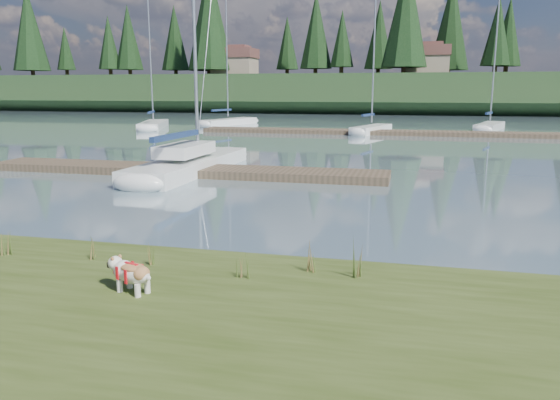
# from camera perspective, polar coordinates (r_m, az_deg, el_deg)

# --- Properties ---
(ground) EXTENTS (200.00, 200.00, 0.00)m
(ground) POSITION_cam_1_polar(r_m,az_deg,el_deg) (41.01, 7.10, 6.88)
(ground) COLOR gray
(ground) RESTS_ON ground
(ridge) EXTENTS (200.00, 20.00, 5.00)m
(ridge) POSITION_cam_1_polar(r_m,az_deg,el_deg) (83.74, 10.69, 10.81)
(ridge) COLOR black
(ridge) RESTS_ON ground
(bulldog) EXTENTS (0.83, 0.51, 0.49)m
(bulldog) POSITION_cam_1_polar(r_m,az_deg,el_deg) (8.27, -15.26, -7.28)
(bulldog) COLOR silver
(bulldog) RESTS_ON bank
(sailboat_main) EXTENTS (2.06, 9.53, 13.59)m
(sailboat_main) POSITION_cam_1_polar(r_m,az_deg,el_deg) (22.73, -8.61, 4.21)
(sailboat_main) COLOR silver
(sailboat_main) RESTS_ON ground
(dock_near) EXTENTS (16.00, 2.00, 0.30)m
(dock_near) POSITION_cam_1_polar(r_m,az_deg,el_deg) (21.69, -10.22, 3.09)
(dock_near) COLOR #4C3D2C
(dock_near) RESTS_ON ground
(dock_far) EXTENTS (26.00, 2.20, 0.30)m
(dock_far) POSITION_cam_1_polar(r_m,az_deg,el_deg) (40.81, 9.91, 6.98)
(dock_far) COLOR #4C3D2C
(dock_far) RESTS_ON ground
(sailboat_bg_0) EXTENTS (4.35, 8.57, 12.26)m
(sailboat_bg_0) POSITION_cam_1_polar(r_m,az_deg,el_deg) (48.35, -12.97, 7.75)
(sailboat_bg_0) COLOR silver
(sailboat_bg_0) RESTS_ON ground
(sailboat_bg_1) EXTENTS (3.97, 8.04, 11.86)m
(sailboat_bg_1) POSITION_cam_1_polar(r_m,az_deg,el_deg) (51.49, -4.97, 8.22)
(sailboat_bg_1) COLOR silver
(sailboat_bg_1) RESTS_ON ground
(sailboat_bg_2) EXTENTS (3.01, 6.54, 9.85)m
(sailboat_bg_2) POSITION_cam_1_polar(r_m,az_deg,el_deg) (42.33, 9.80, 7.39)
(sailboat_bg_2) COLOR silver
(sailboat_bg_2) RESTS_ON ground
(sailboat_bg_3) EXTENTS (3.36, 7.40, 10.78)m
(sailboat_bg_3) POSITION_cam_1_polar(r_m,az_deg,el_deg) (48.09, 21.18, 7.26)
(sailboat_bg_3) COLOR silver
(sailboat_bg_3) RESTS_ON ground
(weed_0) EXTENTS (0.17, 0.14, 0.50)m
(weed_0) POSITION_cam_1_polar(r_m,az_deg,el_deg) (10.06, -19.07, -4.73)
(weed_0) COLOR #475B23
(weed_0) RESTS_ON bank
(weed_1) EXTENTS (0.17, 0.14, 0.44)m
(weed_1) POSITION_cam_1_polar(r_m,az_deg,el_deg) (9.42, -13.29, -5.63)
(weed_1) COLOR #475B23
(weed_1) RESTS_ON bank
(weed_2) EXTENTS (0.17, 0.14, 0.56)m
(weed_2) POSITION_cam_1_polar(r_m,az_deg,el_deg) (8.88, 3.43, -6.06)
(weed_2) COLOR #475B23
(weed_2) RESTS_ON bank
(weed_3) EXTENTS (0.17, 0.14, 0.57)m
(weed_3) POSITION_cam_1_polar(r_m,az_deg,el_deg) (10.86, -26.58, -3.99)
(weed_3) COLOR #475B23
(weed_3) RESTS_ON bank
(weed_4) EXTENTS (0.17, 0.14, 0.49)m
(weed_4) POSITION_cam_1_polar(r_m,az_deg,el_deg) (8.66, -3.84, -6.73)
(weed_4) COLOR #475B23
(weed_4) RESTS_ON bank
(weed_5) EXTENTS (0.17, 0.14, 0.70)m
(weed_5) POSITION_cam_1_polar(r_m,az_deg,el_deg) (8.67, 8.19, -6.19)
(weed_5) COLOR #475B23
(weed_5) RESTS_ON bank
(mud_lip) EXTENTS (60.00, 0.50, 0.14)m
(mud_lip) POSITION_cam_1_polar(r_m,az_deg,el_deg) (10.67, -13.51, -6.23)
(mud_lip) COLOR #33281C
(mud_lip) RESTS_ON ground
(conifer_0) EXTENTS (5.72, 5.72, 14.15)m
(conifer_0) POSITION_cam_1_polar(r_m,az_deg,el_deg) (98.39, -24.75, 15.98)
(conifer_0) COLOR #382619
(conifer_0) RESTS_ON ridge
(conifer_1) EXTENTS (4.40, 4.40, 11.30)m
(conifer_1) POSITION_cam_1_polar(r_m,az_deg,el_deg) (93.41, -15.56, 16.05)
(conifer_1) COLOR #382619
(conifer_1) RESTS_ON ridge
(conifer_2) EXTENTS (6.60, 6.60, 16.05)m
(conifer_2) POSITION_cam_1_polar(r_m,az_deg,el_deg) (84.67, -7.31, 18.41)
(conifer_2) COLOR #382619
(conifer_2) RESTS_ON ridge
(conifer_3) EXTENTS (4.84, 4.84, 12.25)m
(conifer_3) POSITION_cam_1_polar(r_m,az_deg,el_deg) (84.34, 3.78, 17.27)
(conifer_3) COLOR #382619
(conifer_3) RESTS_ON ridge
(conifer_4) EXTENTS (6.16, 6.16, 15.10)m
(conifer_4) POSITION_cam_1_polar(r_m,az_deg,el_deg) (77.25, 13.02, 18.56)
(conifer_4) COLOR #382619
(conifer_4) RESTS_ON ridge
(conifer_5) EXTENTS (3.96, 3.96, 10.35)m
(conifer_5) POSITION_cam_1_polar(r_m,az_deg,el_deg) (81.60, 21.79, 16.06)
(conifer_5) COLOR #382619
(conifer_5) RESTS_ON ridge
(house_0) EXTENTS (6.30, 5.30, 4.65)m
(house_0) POSITION_cam_1_polar(r_m,az_deg,el_deg) (85.02, -4.75, 14.22)
(house_0) COLOR gray
(house_0) RESTS_ON ridge
(house_1) EXTENTS (6.30, 5.30, 4.65)m
(house_1) POSITION_cam_1_polar(r_m,az_deg,el_deg) (81.71, 15.06, 13.99)
(house_1) COLOR gray
(house_1) RESTS_ON ridge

